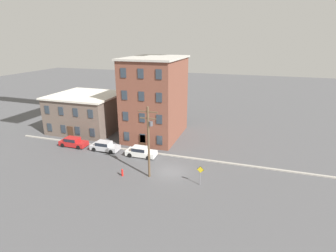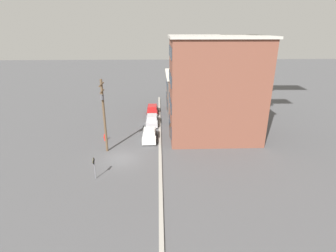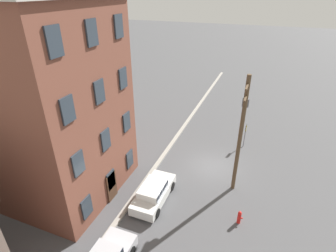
% 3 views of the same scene
% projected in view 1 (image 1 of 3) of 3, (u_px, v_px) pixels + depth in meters
% --- Properties ---
extents(ground_plane, '(200.00, 200.00, 0.00)m').
position_uv_depth(ground_plane, '(170.00, 171.00, 33.86)').
color(ground_plane, '#4C4C4F').
extents(kerb_strip, '(56.00, 0.36, 0.16)m').
position_uv_depth(kerb_strip, '(179.00, 156.00, 37.90)').
color(kerb_strip, '#9E998E').
rests_on(kerb_strip, ground_plane).
extents(apartment_corner, '(11.92, 10.95, 6.67)m').
position_uv_depth(apartment_corner, '(87.00, 112.00, 48.58)').
color(apartment_corner, '#66564C').
rests_on(apartment_corner, ground_plane).
extents(apartment_midblock, '(8.76, 12.30, 13.50)m').
position_uv_depth(apartment_midblock, '(156.00, 98.00, 44.26)').
color(apartment_midblock, brown).
rests_on(apartment_midblock, ground_plane).
extents(car_red, '(4.40, 1.92, 1.43)m').
position_uv_depth(car_red, '(73.00, 142.00, 41.50)').
color(car_red, '#B21E1E').
rests_on(car_red, ground_plane).
extents(car_silver, '(4.40, 1.92, 1.43)m').
position_uv_depth(car_silver, '(105.00, 146.00, 39.92)').
color(car_silver, '#B7B7BC').
rests_on(car_silver, ground_plane).
extents(car_white, '(4.40, 1.92, 1.43)m').
position_uv_depth(car_white, '(141.00, 151.00, 37.96)').
color(car_white, silver).
rests_on(car_white, ground_plane).
extents(caution_sign, '(0.86, 0.08, 2.43)m').
position_uv_depth(caution_sign, '(200.00, 173.00, 30.21)').
color(caution_sign, slate).
rests_on(caution_sign, ground_plane).
extents(utility_pole, '(2.40, 0.44, 8.96)m').
position_uv_depth(utility_pole, '(149.00, 139.00, 30.97)').
color(utility_pole, brown).
rests_on(utility_pole, ground_plane).
extents(fire_hydrant, '(0.24, 0.34, 0.96)m').
position_uv_depth(fire_hydrant, '(122.00, 172.00, 32.57)').
color(fire_hydrant, red).
rests_on(fire_hydrant, ground_plane).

